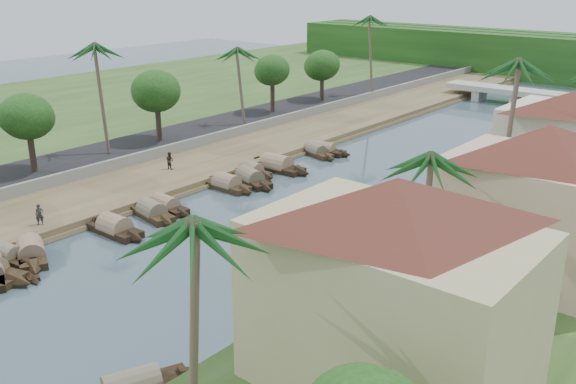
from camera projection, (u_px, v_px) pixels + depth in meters
The scene contains 36 objects.
ground at pixel (159, 275), 43.36m from camera, with size 220.00×220.00×0.00m, color #3D525C.
left_bank at pixel (209, 162), 67.40m from camera, with size 10.00×180.00×0.80m, color brown.
right_bank at pixel (546, 247), 46.28m from camera, with size 16.00×180.00×1.20m, color #28441B.
road at pixel (156, 145), 72.42m from camera, with size 8.00×180.00×1.40m, color black.
retaining_wall at pixel (182, 146), 69.61m from camera, with size 0.40×180.00×1.10m, color gray.
far_left_fill at pixel (32, 114), 88.37m from camera, with size 45.00×220.00×1.35m, color #28441B.
bridge at pixel (538, 96), 95.16m from camera, with size 28.00×4.00×2.40m.
building_near at pixel (392, 285), 28.37m from camera, with size 14.85×14.85×10.20m.
building_mid at pixel (540, 200), 39.49m from camera, with size 14.11×14.11×9.70m.
sampan_3 at pixel (6, 256), 45.34m from camera, with size 6.81×2.44×1.85m.
sampan_4 at pixel (31, 252), 45.87m from camera, with size 7.52×4.70×2.15m.
sampan_5 at pixel (115, 229), 50.07m from camera, with size 6.94×2.03×2.22m.
sampan_6 at pixel (152, 213), 53.36m from camera, with size 6.96×2.67×2.06m.
sampan_7 at pixel (166, 206), 54.91m from camera, with size 6.81×1.82×1.85m.
sampan_8 at pixel (227, 185), 60.18m from camera, with size 6.80×1.88×2.12m.
sampan_9 at pixel (250, 178), 62.01m from camera, with size 8.29×3.97×2.09m.
sampan_10 at pixel (251, 171), 64.39m from camera, with size 6.52×1.94×1.83m.
sampan_11 at pixel (276, 166), 65.88m from camera, with size 8.64×2.38×2.43m.
sampan_12 at pixel (315, 152), 71.14m from camera, with size 7.44×3.42×1.81m.
sampan_13 at pixel (324, 150), 71.57m from camera, with size 6.93×2.48×1.91m.
sampan_15 at pixel (315, 282), 41.56m from camera, with size 1.66×6.65×1.83m.
sampan_16 at pixel (446, 214), 52.98m from camera, with size 2.74×9.02×2.17m.
canoe_1 at pixel (27, 272), 43.61m from camera, with size 4.67×1.82×0.75m.
canoe_2 at pixel (253, 176), 63.68m from camera, with size 5.37×1.13×0.78m.
palm_0 at pixel (183, 227), 23.24m from camera, with size 3.20×3.20×11.38m.
palm_1 at pixel (429, 160), 35.36m from camera, with size 3.20×3.20×10.20m.
palm_2 at pixel (515, 66), 45.05m from camera, with size 3.20×3.20×13.82m.
palm_5 at pixel (98, 49), 63.40m from camera, with size 3.20×3.20×12.56m.
palm_6 at pixel (241, 51), 76.22m from camera, with size 3.20×3.20×10.62m.
palm_8 at pixel (374, 20), 93.99m from camera, with size 3.20×3.20×12.94m.
tree_2 at pixel (27, 118), 59.21m from camera, with size 4.92×4.92×7.29m.
tree_3 at pixel (156, 92), 70.18m from camera, with size 5.32×5.32×7.70m.
tree_4 at pixel (272, 71), 84.28m from camera, with size 4.53×4.53×7.42m.
tree_5 at pixel (322, 66), 92.48m from camera, with size 4.95×4.95×6.99m.
person_near at pixel (40, 215), 49.56m from camera, with size 0.61×0.40×1.69m, color #27252D.
person_far at pixel (170, 160), 63.41m from camera, with size 0.84×0.66×1.73m, color #2E2820.
Camera 1 is at (31.65, -24.51, 19.67)m, focal length 40.00 mm.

